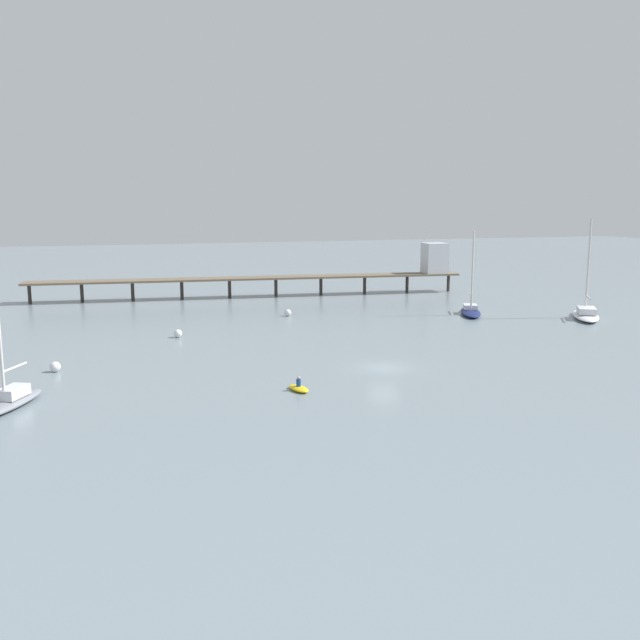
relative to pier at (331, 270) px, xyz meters
The scene contains 9 objects.
ground_plane 49.31m from the pier, 104.54° to the right, with size 400.00×400.00×0.00m, color gray.
pier is the anchor object (origin of this frame).
sailboat_navy 26.70m from the pier, 66.81° to the right, with size 5.95×8.75×10.82m.
sailboat_gray 65.32m from the pier, 130.09° to the right, with size 5.23×7.74×12.10m.
sailboat_white 39.03m from the pier, 54.86° to the right, with size 7.96×9.97×12.40m.
dinghy_yellow 56.55m from the pier, 112.43° to the right, with size 1.54×2.59×1.14m.
mooring_buoy_near 56.08m from the pier, 134.71° to the right, with size 0.90×0.90×0.90m, color silver.
mooring_buoy_outer 39.25m from the pier, 134.75° to the right, with size 0.88×0.88×0.88m, color silver.
mooring_buoy_mid 22.08m from the pier, 124.61° to the right, with size 0.88×0.88×0.88m, color silver.
Camera 1 is at (-24.02, -52.74, 14.04)m, focal length 38.16 mm.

